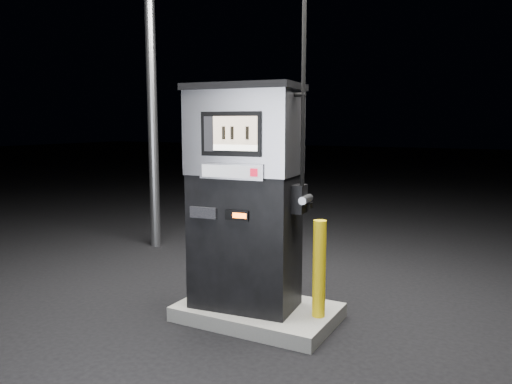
% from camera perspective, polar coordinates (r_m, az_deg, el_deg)
% --- Properties ---
extents(ground, '(80.00, 80.00, 0.00)m').
position_cam_1_polar(ground, '(5.38, 0.21, -14.31)').
color(ground, black).
rests_on(ground, ground).
extents(pump_island, '(1.60, 1.00, 0.15)m').
position_cam_1_polar(pump_island, '(5.36, 0.21, -13.57)').
color(pump_island, slate).
rests_on(pump_island, ground).
extents(fuel_dispenser, '(1.28, 0.78, 4.70)m').
position_cam_1_polar(fuel_dispenser, '(5.04, -1.25, -0.34)').
color(fuel_dispenser, black).
rests_on(fuel_dispenser, pump_island).
extents(bollard_left, '(0.12, 0.12, 0.85)m').
position_cam_1_polar(bollard_left, '(5.52, -6.39, -7.51)').
color(bollard_left, yellow).
rests_on(bollard_left, pump_island).
extents(bollard_right, '(0.16, 0.16, 0.96)m').
position_cam_1_polar(bollard_right, '(4.94, 7.23, -8.71)').
color(bollard_right, yellow).
rests_on(bollard_right, pump_island).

